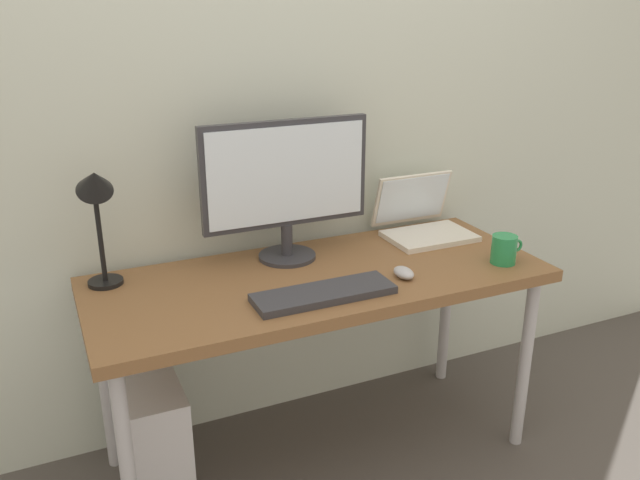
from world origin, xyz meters
The scene contains 10 objects.
ground_plane centered at (0.00, 0.00, 0.00)m, with size 6.00×6.00×0.00m, color #4C4742.
back_wall centered at (0.00, 0.37, 1.30)m, with size 4.40×0.04×2.60m, color silver.
desk centered at (0.00, 0.00, 0.65)m, with size 1.51×0.61×0.71m.
monitor centered at (-0.05, 0.18, 0.99)m, with size 0.59×0.20×0.48m.
laptop centered at (0.52, 0.20, 0.77)m, with size 0.32×0.28×0.22m.
desk_lamp centered at (-0.66, 0.18, 1.00)m, with size 0.11×0.16×0.41m.
keyboard centered at (-0.06, -0.17, 0.73)m, with size 0.44×0.14×0.02m, color #333338.
mouse centered at (0.24, -0.14, 0.73)m, with size 0.06×0.09×0.03m, color #B2B2B7.
coffee_mug centered at (0.61, -0.17, 0.76)m, with size 0.12×0.09×0.10m.
computer_tower centered at (-0.58, 0.05, 0.21)m, with size 0.18×0.36×0.42m, color silver.
Camera 1 is at (-0.82, -1.81, 1.57)m, focal length 36.78 mm.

